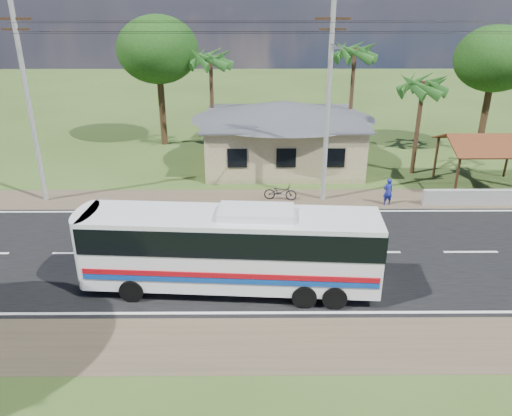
{
  "coord_description": "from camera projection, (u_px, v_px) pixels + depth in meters",
  "views": [
    {
      "loc": [
        -1.03,
        -20.2,
        11.01
      ],
      "look_at": [
        -0.9,
        1.0,
        1.82
      ],
      "focal_mm": 35.0,
      "sensor_mm": 36.0,
      "label": 1
    }
  ],
  "objects": [
    {
      "name": "waiting_shed",
      "position": [
        488.0,
        144.0,
        29.71
      ],
      "size": [
        5.2,
        4.48,
        3.35
      ],
      "color": "#3B2715",
      "rests_on": "ground"
    },
    {
      "name": "person",
      "position": [
        388.0,
        192.0,
        27.84
      ],
      "size": [
        0.63,
        0.48,
        1.56
      ],
      "primitive_type": "imported",
      "rotation": [
        0.0,
        0.0,
        3.34
      ],
      "color": "navy",
      "rests_on": "ground"
    },
    {
      "name": "house",
      "position": [
        283.0,
        127.0,
        33.8
      ],
      "size": [
        12.4,
        10.0,
        5.0
      ],
      "color": "#C7B384",
      "rests_on": "ground"
    },
    {
      "name": "concrete_barrier",
      "position": [
        485.0,
        197.0,
        27.95
      ],
      "size": [
        7.0,
        0.3,
        0.9
      ],
      "primitive_type": "cube",
      "color": "#9E9E99",
      "rests_on": "ground"
    },
    {
      "name": "road",
      "position": [
        276.0,
        253.0,
        22.92
      ],
      "size": [
        120.0,
        16.0,
        0.03
      ],
      "color": "black",
      "rests_on": "ground"
    },
    {
      "name": "tree_behind_shed",
      "position": [
        495.0,
        59.0,
        35.04
      ],
      "size": [
        5.6,
        5.6,
        9.02
      ],
      "color": "#47301E",
      "rests_on": "ground"
    },
    {
      "name": "utility_poles",
      "position": [
        322.0,
        99.0,
        26.59
      ],
      "size": [
        32.8,
        2.22,
        11.0
      ],
      "color": "#9E9E99",
      "rests_on": "ground"
    },
    {
      "name": "ground",
      "position": [
        276.0,
        253.0,
        22.92
      ],
      "size": [
        120.0,
        120.0,
        0.0
      ],
      "primitive_type": "plane",
      "color": "#304518",
      "rests_on": "ground"
    },
    {
      "name": "palm_near",
      "position": [
        423.0,
        86.0,
        30.8
      ],
      "size": [
        2.8,
        2.8,
        6.7
      ],
      "color": "#47301E",
      "rests_on": "ground"
    },
    {
      "name": "coach_bus",
      "position": [
        232.0,
        244.0,
        19.36
      ],
      "size": [
        11.56,
        3.2,
        3.55
      ],
      "rotation": [
        0.0,
        0.0,
        -0.07
      ],
      "color": "silver",
      "rests_on": "ground"
    },
    {
      "name": "palm_mid",
      "position": [
        355.0,
        53.0,
        34.33
      ],
      "size": [
        2.8,
        2.8,
        8.2
      ],
      "color": "#47301E",
      "rests_on": "ground"
    },
    {
      "name": "motorcycle",
      "position": [
        280.0,
        192.0,
        28.61
      ],
      "size": [
        1.95,
        0.9,
        0.99
      ],
      "primitive_type": "imported",
      "rotation": [
        0.0,
        0.0,
        1.44
      ],
      "color": "black",
      "rests_on": "ground"
    },
    {
      "name": "tree_behind_house",
      "position": [
        158.0,
        50.0,
        36.56
      ],
      "size": [
        6.0,
        6.0,
        9.61
      ],
      "color": "#47301E",
      "rests_on": "ground"
    },
    {
      "name": "palm_far",
      "position": [
        210.0,
        60.0,
        34.92
      ],
      "size": [
        2.8,
        2.8,
        7.7
      ],
      "color": "#47301E",
      "rests_on": "ground"
    }
  ]
}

